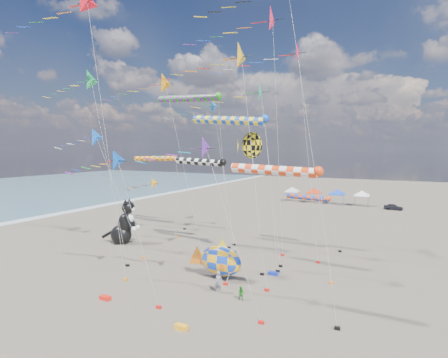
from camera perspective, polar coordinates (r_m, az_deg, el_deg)
ground at (r=27.26m, az=-14.92°, el=-21.37°), size 260.00×260.00×0.00m
delta_kite_0 at (r=42.43m, az=5.66°, el=24.17°), size 13.67×3.07×27.77m
delta_kite_1 at (r=49.53m, az=-11.30°, el=-1.11°), size 8.09×1.63×8.08m
delta_kite_2 at (r=29.28m, az=-18.68°, el=2.22°), size 10.04×1.88×12.03m
delta_kite_3 at (r=37.28m, az=-21.54°, el=24.41°), size 13.64×2.65×26.25m
delta_kite_4 at (r=39.71m, az=8.69°, el=19.28°), size 13.27×2.23×23.36m
delta_kite_5 at (r=25.73m, az=-5.26°, el=4.40°), size 10.99×1.87×13.07m
delta_kite_6 at (r=41.16m, az=-9.55°, el=14.66°), size 13.25×2.41×20.52m
delta_kite_8 at (r=40.16m, az=-21.09°, el=14.49°), size 11.46×2.34×20.35m
delta_kite_9 at (r=42.00m, az=-18.94°, el=6.09°), size 11.50×2.17×14.44m
delta_kite_10 at (r=31.05m, az=1.46°, el=18.90°), size 10.45×2.38×20.97m
delta_kite_11 at (r=44.60m, az=-2.29°, el=11.28°), size 9.72×1.97×18.30m
delta_kite_12 at (r=37.24m, az=2.80°, el=13.57°), size 11.42×2.09×19.00m
windsock_0 at (r=24.58m, az=8.84°, el=1.25°), size 7.94×0.72×10.88m
windsock_1 at (r=43.18m, az=13.87°, el=-3.04°), size 6.64×0.68×6.52m
windsock_2 at (r=44.48m, az=-5.42°, el=12.93°), size 10.25×0.96×18.75m
windsock_3 at (r=35.61m, az=1.22°, el=9.50°), size 9.70×0.86×15.33m
windsock_4 at (r=54.60m, az=-10.92°, el=3.25°), size 9.49×0.78×10.94m
windsock_5 at (r=41.56m, az=-3.56°, el=2.74°), size 8.03×0.81×10.89m
angelfish_kite at (r=35.25m, az=4.25°, el=5.36°), size 3.74×3.02×13.70m
cat_inflatable at (r=46.38m, az=-16.21°, el=-6.59°), size 4.71×3.20×5.81m
fish_inflatable at (r=32.97m, az=-0.63°, el=-13.20°), size 5.54×2.16×3.86m
person_adult at (r=30.36m, az=-0.93°, el=-16.50°), size 0.67×0.44×1.83m
child_green at (r=29.15m, az=2.81°, el=-18.17°), size 0.55×0.43×1.14m
child_blue at (r=34.22m, az=-1.25°, el=-14.71°), size 0.55×0.62×1.01m
kite_bag_0 at (r=25.46m, az=-6.98°, el=-22.86°), size 0.90×0.44×0.30m
kite_bag_1 at (r=30.90m, az=-18.81°, el=-17.90°), size 0.90×0.44×0.30m
kite_bag_2 at (r=34.85m, az=8.04°, el=-15.01°), size 0.90×0.44×0.30m
tent_row at (r=79.90m, az=16.24°, el=-1.64°), size 19.20×4.20×3.80m
parked_car at (r=76.82m, az=25.92°, el=-4.12°), size 3.53×1.45×1.20m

